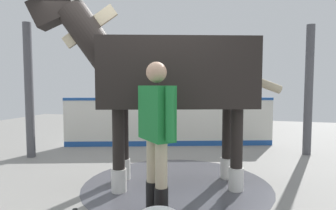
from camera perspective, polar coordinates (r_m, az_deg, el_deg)
The scene contains 7 objects.
ground_plane at distance 4.19m, azimuth -4.06°, elevation -15.84°, with size 16.00×16.00×0.02m, color gray.
wet_patch at distance 4.20m, azimuth 1.75°, elevation -15.61°, with size 2.65×2.65×0.00m, color #4C4C54.
barrier_wall at distance 6.56m, azimuth 0.29°, elevation -3.76°, with size 4.63×1.48×1.12m.
roof_post_near at distance 6.12m, azimuth -26.11°, elevation 2.59°, with size 0.16×0.16×2.60m, color #4C4C51.
roof_post_far at distance 6.35m, azimuth 26.39°, elevation 2.63°, with size 0.16×0.16×2.60m, color #4C4C51.
horse at distance 3.95m, azimuth -0.06°, elevation 5.85°, with size 3.37×1.47×2.71m.
handler at distance 3.07m, azimuth -2.31°, elevation -4.54°, with size 0.49×0.51×1.66m.
Camera 1 is at (-1.28, 3.72, 1.42)m, focal length 30.37 mm.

